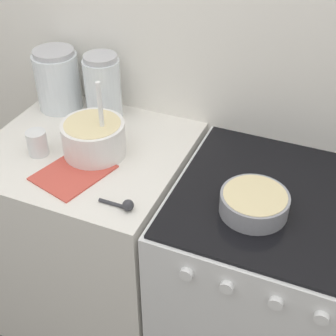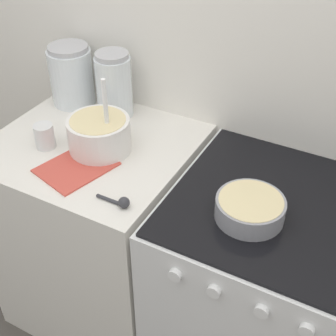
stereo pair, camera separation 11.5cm
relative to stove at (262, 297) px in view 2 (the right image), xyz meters
name	(u,v)px [view 2 (the right image)]	position (x,y,z in m)	size (l,w,h in m)	color
wall_back	(225,53)	(-0.36, 0.36, 0.74)	(4.43, 0.05, 2.40)	white
countertop_cabinet	(101,232)	(-0.72, 0.00, 0.00)	(0.72, 0.66, 0.91)	silver
stove	(262,297)	(0.00, 0.00, 0.00)	(0.68, 0.68, 0.91)	silver
mixing_bowl	(99,133)	(-0.66, -0.01, 0.53)	(0.22, 0.22, 0.29)	white
baking_pan	(250,208)	(-0.07, -0.10, 0.49)	(0.21, 0.21, 0.07)	gray
storage_jar_left	(72,79)	(-0.96, 0.22, 0.56)	(0.18, 0.18, 0.25)	silver
storage_jar_middle	(114,89)	(-0.75, 0.22, 0.57)	(0.14, 0.14, 0.26)	silver
tin_can	(45,136)	(-0.84, -0.09, 0.50)	(0.07, 0.07, 0.09)	silver
recipe_page	(76,167)	(-0.67, -0.15, 0.46)	(0.25, 0.28, 0.01)	#CC4C3F
measuring_spoon	(121,202)	(-0.43, -0.24, 0.47)	(0.12, 0.04, 0.04)	#333338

